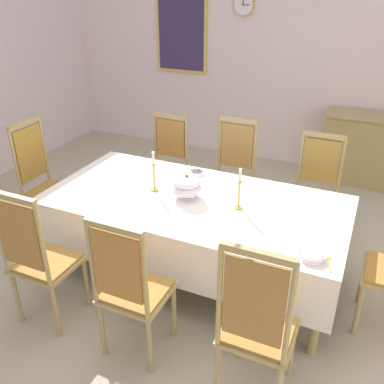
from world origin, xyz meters
TOP-DOWN VIEW (x-y plane):
  - ground at (0.00, 0.00)m, footprint 6.54×5.89m
  - back_wall at (0.00, 2.99)m, footprint 6.54×0.08m
  - dining_table at (0.00, 0.03)m, footprint 2.49×1.21m
  - tablecloth at (0.00, 0.03)m, footprint 2.51×1.23m
  - chair_south_a at (-0.80, -0.98)m, footprint 0.44×0.42m
  - chair_north_a at (-0.80, 1.04)m, footprint 0.44×0.42m
  - chair_south_b at (-0.02, -0.98)m, footprint 0.44×0.42m
  - chair_north_b at (-0.02, 1.04)m, footprint 0.44×0.42m
  - chair_south_c at (0.85, -0.98)m, footprint 0.44×0.42m
  - chair_north_c at (0.85, 1.04)m, footprint 0.44×0.42m
  - chair_head_west at (-1.66, 0.03)m, footprint 0.42×0.44m
  - soup_tureen at (-0.07, 0.03)m, footprint 0.26×0.26m
  - candlestick_west at (-0.38, 0.03)m, footprint 0.07×0.07m
  - candlestick_east at (0.38, 0.03)m, footprint 0.07×0.07m
  - bowl_near_left at (-0.18, 0.49)m, footprint 0.14×0.14m
  - bowl_near_right at (1.04, -0.41)m, footprint 0.17×0.17m
  - spoon_primary at (-0.28, 0.51)m, footprint 0.06×0.17m
  - spoon_secondary at (1.15, -0.39)m, footprint 0.06×0.17m
  - sideboard at (1.39, 2.67)m, footprint 1.44×0.48m
  - mounted_clock at (-0.59, 2.91)m, footprint 0.28×0.06m
  - framed_painting at (-1.50, 2.92)m, footprint 0.78×0.05m

SIDE VIEW (x-z plane):
  - ground at x=0.00m, z-range -0.04..0.00m
  - sideboard at x=1.39m, z-range 0.00..0.91m
  - chair_north_a at x=-0.80m, z-range 0.02..1.10m
  - chair_north_c at x=0.85m, z-range 0.02..1.12m
  - chair_north_b at x=-0.02m, z-range 0.01..1.15m
  - chair_south_b at x=-0.02m, z-range 0.01..1.15m
  - chair_south_a at x=-0.80m, z-range 0.01..1.17m
  - chair_head_west at x=-1.66m, z-range 0.00..1.21m
  - chair_south_c at x=0.85m, z-range 0.00..1.21m
  - tablecloth at x=0.00m, z-range 0.42..0.86m
  - dining_table at x=0.00m, z-range 0.31..1.06m
  - spoon_primary at x=-0.28m, z-range 0.76..0.77m
  - spoon_secondary at x=1.15m, z-range 0.76..0.77m
  - bowl_near_left at x=-0.18m, z-range 0.76..0.79m
  - bowl_near_right at x=1.04m, z-range 0.76..0.80m
  - soup_tureen at x=-0.07m, z-range 0.76..0.97m
  - candlestick_east at x=0.38m, z-range 0.72..1.07m
  - candlestick_west at x=-0.38m, z-range 0.72..1.09m
  - back_wall at x=0.00m, z-range 0.00..3.15m
  - framed_painting at x=-1.50m, z-range 1.16..2.24m
  - mounted_clock at x=-0.59m, z-range 1.95..2.24m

